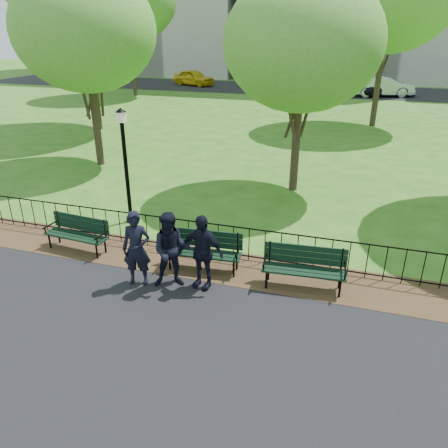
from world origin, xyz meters
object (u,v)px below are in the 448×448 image
(person_right, at_px, (202,252))
(taxi, at_px, (194,78))
(park_bench_left_a, at_px, (78,230))
(person_mid, at_px, (171,250))
(tree_near_w, at_px, (85,30))
(sedan_silver, at_px, (382,86))
(person_left, at_px, (137,249))
(park_bench_right_a, at_px, (305,263))
(lamppost, at_px, (126,163))
(park_bench_main, at_px, (195,246))
(sedan_dark, at_px, (387,88))
(tree_near_e, at_px, (303,43))

(person_right, xyz_separation_m, taxi, (-13.43, 34.27, -0.12))
(park_bench_left_a, relative_size, person_mid, 1.01)
(tree_near_w, distance_m, sedan_silver, 27.24)
(person_left, xyz_separation_m, person_right, (1.42, 0.31, -0.01))
(person_left, bearing_deg, park_bench_right_a, 2.18)
(person_right, bearing_deg, taxi, 119.55)
(lamppost, bearing_deg, sedan_silver, 75.64)
(park_bench_main, relative_size, sedan_silver, 0.37)
(person_mid, distance_m, sedan_dark, 32.76)
(tree_near_e, distance_m, taxi, 31.06)
(lamppost, height_order, taxi, lamppost)
(person_left, height_order, taxi, person_left)
(park_bench_left_a, distance_m, lamppost, 2.41)
(park_bench_right_a, distance_m, sedan_silver, 31.36)
(person_mid, bearing_deg, tree_near_w, 108.91)
(person_mid, bearing_deg, tree_near_e, 56.00)
(park_bench_left_a, distance_m, sedan_dark, 32.53)
(tree_near_e, bearing_deg, sedan_silver, 82.48)
(lamppost, relative_size, taxi, 0.77)
(tree_near_w, relative_size, sedan_silver, 1.50)
(taxi, relative_size, sedan_dark, 0.93)
(person_mid, bearing_deg, sedan_dark, 58.92)
(park_bench_main, height_order, tree_near_w, tree_near_w)
(person_mid, relative_size, sedan_silver, 0.35)
(sedan_dark, bearing_deg, person_right, 150.03)
(park_bench_right_a, bearing_deg, park_bench_left_a, 174.88)
(lamppost, relative_size, person_right, 1.94)
(park_bench_left_a, xyz_separation_m, person_mid, (3.04, -0.88, 0.33))
(tree_near_w, relative_size, person_mid, 4.28)
(park_bench_left_a, distance_m, person_mid, 3.18)
(person_mid, height_order, sedan_silver, person_mid)
(tree_near_e, bearing_deg, sedan_dark, 81.59)
(sedan_dark, bearing_deg, taxi, 61.57)
(person_mid, bearing_deg, person_left, 169.66)
(lamppost, xyz_separation_m, tree_near_e, (4.19, 4.28, 3.05))
(person_right, height_order, sedan_dark, person_right)
(park_bench_main, relative_size, sedan_dark, 0.39)
(tree_near_e, bearing_deg, taxi, 117.74)
(tree_near_w, distance_m, tree_near_e, 8.39)
(taxi, bearing_deg, person_left, -140.35)
(person_right, bearing_deg, person_left, -159.45)
(sedan_silver, xyz_separation_m, sedan_dark, (0.42, 0.20, -0.15))
(person_right, distance_m, sedan_dark, 32.50)
(lamppost, distance_m, person_mid, 4.03)
(park_bench_left_a, bearing_deg, park_bench_right_a, 4.46)
(sedan_silver, bearing_deg, person_mid, 154.89)
(park_bench_main, relative_size, lamppost, 0.55)
(park_bench_main, height_order, park_bench_right_a, park_bench_right_a)
(park_bench_main, height_order, taxi, taxi)
(person_mid, bearing_deg, taxi, 88.54)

